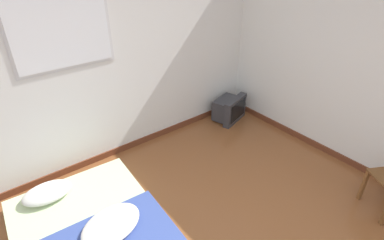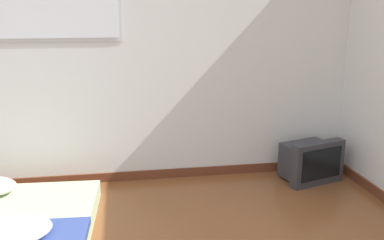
% 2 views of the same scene
% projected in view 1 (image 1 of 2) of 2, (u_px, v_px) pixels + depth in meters
% --- Properties ---
extents(wall_back, '(7.39, 0.08, 2.60)m').
position_uv_depth(wall_back, '(92.00, 68.00, 3.57)').
color(wall_back, white).
rests_on(wall_back, ground_plane).
extents(mattress_bed, '(1.50, 2.08, 0.29)m').
position_uv_depth(mattress_bed, '(95.00, 240.00, 2.90)').
color(mattress_bed, beige).
rests_on(mattress_bed, ground_plane).
extents(crt_tv, '(0.60, 0.50, 0.42)m').
position_uv_depth(crt_tv, '(229.00, 109.00, 4.99)').
color(crt_tv, '#333338').
rests_on(crt_tv, ground_plane).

